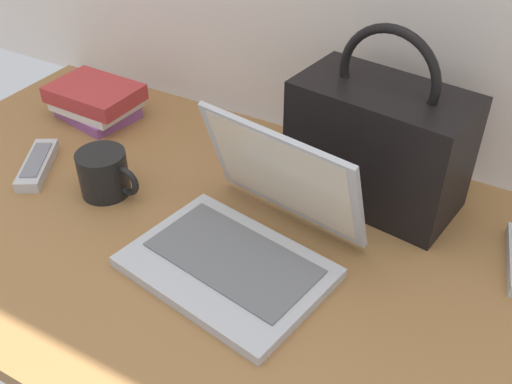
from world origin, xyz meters
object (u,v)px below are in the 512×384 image
Objects in this scene: laptop at (246,235)px; coffee_mug at (105,172)px; handbag at (379,143)px; remote_control_far at (37,165)px; book_stack at (96,101)px.

laptop reaches higher than coffee_mug.
laptop is 0.29m from handbag.
laptop is 2.74× the size of coffee_mug.
remote_control_far is 0.83× the size of book_stack.
book_stack is (-0.21, 0.21, -0.00)m from coffee_mug.
handbag reaches higher than coffee_mug.
remote_control_far is 0.49× the size of handbag.
coffee_mug is 0.29m from book_stack.
remote_control_far is 0.66m from handbag.
remote_control_far is (-0.49, 0.01, -0.03)m from laptop.
laptop is at bearing -115.02° from handbag.
coffee_mug reaches higher than remote_control_far.
book_stack is (-0.04, 0.22, 0.03)m from remote_control_far.
handbag reaches higher than remote_control_far.
coffee_mug reaches higher than book_stack.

